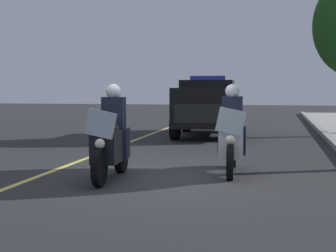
% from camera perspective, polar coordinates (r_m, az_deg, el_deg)
% --- Properties ---
extents(ground_plane, '(80.00, 80.00, 0.00)m').
position_cam_1_polar(ground_plane, '(9.49, -0.94, -5.76)').
color(ground_plane, '#28282B').
extents(lane_stripe_center, '(48.00, 0.12, 0.01)m').
position_cam_1_polar(lane_stripe_center, '(10.22, -13.40, -5.14)').
color(lane_stripe_center, '#E0D14C').
rests_on(lane_stripe_center, ground).
extents(police_motorcycle_lead_left, '(2.14, 0.60, 1.72)m').
position_cam_1_polar(police_motorcycle_lead_left, '(9.37, -6.28, -1.60)').
color(police_motorcycle_lead_left, black).
rests_on(police_motorcycle_lead_left, ground).
extents(police_motorcycle_lead_right, '(2.14, 0.60, 1.72)m').
position_cam_1_polar(police_motorcycle_lead_right, '(10.02, 7.03, -1.22)').
color(police_motorcycle_lead_right, black).
rests_on(police_motorcycle_lead_right, ground).
extents(police_suv, '(4.99, 2.28, 2.05)m').
position_cam_1_polar(police_suv, '(17.80, 4.37, 2.37)').
color(police_suv, black).
rests_on(police_suv, ground).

